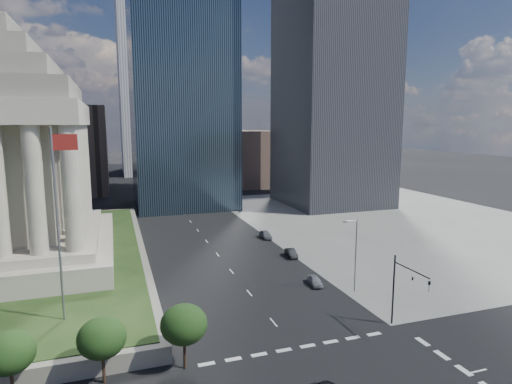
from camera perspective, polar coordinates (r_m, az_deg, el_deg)
name	(u,v)px	position (r m, az deg, el deg)	size (l,w,h in m)	color
ground	(175,202)	(125.51, -10.79, -1.37)	(500.00, 500.00, 0.00)	black
sidewalk_ne	(396,220)	(105.72, 18.14, -3.58)	(68.00, 90.00, 0.03)	slate
flagpole	(59,215)	(47.64, -24.82, -2.77)	(2.52, 0.24, 20.00)	slate
midrise_glass	(181,95)	(119.16, -9.91, 12.60)	(26.00, 26.00, 60.00)	black
highrise_ne	(334,20)	(125.44, 10.42, 21.64)	(26.00, 28.00, 100.00)	black
building_filler_ne	(249,158)	(160.41, -0.97, 4.60)	(20.00, 30.00, 20.00)	brown
building_filler_nw	(68,150)	(153.29, -23.75, 5.15)	(24.00, 30.00, 28.00)	brown
traffic_signal_ne	(404,285)	(49.24, 19.18, -11.58)	(0.30, 5.74, 8.00)	black
street_lamp_north	(355,251)	(58.35, 13.02, -7.66)	(2.13, 0.22, 10.00)	slate
parked_sedan_near	(315,281)	(61.33, 7.88, -11.63)	(1.50, 3.74, 1.27)	#919299
parked_sedan_mid	(291,253)	(73.24, 4.71, -8.12)	(1.39, 4.00, 1.32)	black
parked_sedan_far	(266,235)	(84.60, 1.29, -5.69)	(1.74, 4.33, 1.48)	slate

